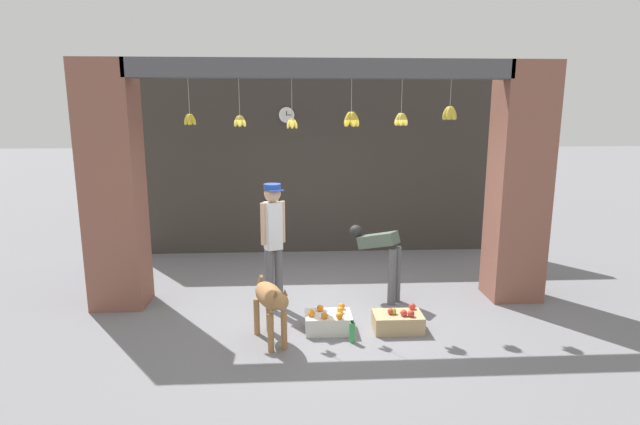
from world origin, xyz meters
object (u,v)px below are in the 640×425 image
object	(u,v)px
shopkeeper	(273,236)
fruit_crate_apples	(398,321)
dog	(271,300)
worker_stooping	(381,253)
fruit_crate_oranges	(328,322)
wall_clock	(287,115)
water_bottle	(352,332)

from	to	relation	value
shopkeeper	fruit_crate_apples	size ratio (longest dim) A/B	2.87
dog	shopkeeper	xyz separation A→B (m)	(-0.00, 1.01, 0.49)
shopkeeper	worker_stooping	distance (m)	1.54
fruit_crate_oranges	wall_clock	distance (m)	4.25
shopkeeper	water_bottle	size ratio (longest dim) A/B	6.43
water_bottle	fruit_crate_oranges	bearing A→B (deg)	128.10
shopkeeper	water_bottle	bearing A→B (deg)	105.37
fruit_crate_oranges	water_bottle	size ratio (longest dim) A/B	2.10
worker_stooping	fruit_crate_apples	xyz separation A→B (m)	(0.04, -1.01, -0.56)
fruit_crate_oranges	dog	bearing A→B (deg)	-157.19
shopkeeper	worker_stooping	bearing A→B (deg)	163.74
fruit_crate_apples	wall_clock	world-z (taller)	wall_clock
wall_clock	fruit_crate_apples	bearing A→B (deg)	-68.74
dog	fruit_crate_apples	size ratio (longest dim) A/B	1.54
shopkeeper	wall_clock	bearing A→B (deg)	-119.67
fruit_crate_oranges	fruit_crate_apples	bearing A→B (deg)	-2.07
water_bottle	shopkeeper	bearing A→B (deg)	131.63
fruit_crate_oranges	fruit_crate_apples	xyz separation A→B (m)	(0.84, -0.03, -0.00)
fruit_crate_oranges	fruit_crate_apples	size ratio (longest dim) A/B	0.94
dog	water_bottle	size ratio (longest dim) A/B	3.45
fruit_crate_apples	water_bottle	bearing A→B (deg)	-153.93
dog	fruit_crate_oranges	distance (m)	0.84
worker_stooping	wall_clock	distance (m)	3.36
fruit_crate_oranges	wall_clock	xyz separation A→B (m)	(-0.51, 3.45, 2.42)
shopkeeper	fruit_crate_apples	world-z (taller)	shopkeeper
shopkeeper	wall_clock	size ratio (longest dim) A/B	5.78
dog	water_bottle	distance (m)	1.01
dog	water_bottle	world-z (taller)	dog
dog	wall_clock	bearing A→B (deg)	155.46
fruit_crate_apples	water_bottle	size ratio (longest dim) A/B	2.24
shopkeeper	fruit_crate_oranges	distance (m)	1.33
shopkeeper	fruit_crate_apples	distance (m)	1.92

